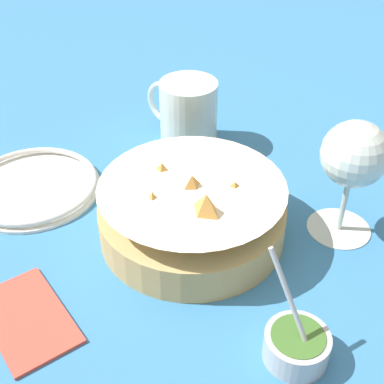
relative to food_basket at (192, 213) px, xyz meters
name	(u,v)px	position (x,y,z in m)	size (l,w,h in m)	color
ground_plane	(174,217)	(0.04, -0.01, -0.04)	(4.00, 4.00, 0.00)	teal
food_basket	(192,213)	(0.00, 0.00, 0.00)	(0.23, 0.23, 0.10)	tan
sauce_cup	(296,345)	(-0.19, 0.07, -0.02)	(0.08, 0.06, 0.12)	#B7B7BC
wine_glass	(354,158)	(-0.14, -0.13, 0.07)	(0.08, 0.08, 0.15)	silver
beer_mug	(188,116)	(0.14, -0.16, 0.01)	(0.13, 0.09, 0.10)	silver
side_plate	(32,186)	(0.23, 0.07, -0.03)	(0.19, 0.19, 0.01)	white
napkin	(27,317)	(0.05, 0.21, -0.03)	(0.14, 0.10, 0.01)	#DB4C3D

